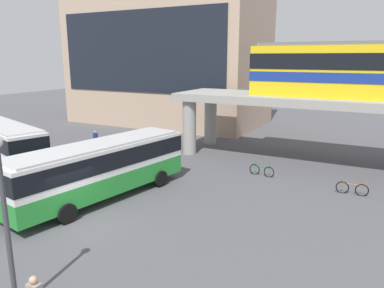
# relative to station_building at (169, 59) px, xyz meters

# --- Properties ---
(ground_plane) EXTENTS (120.00, 120.00, 0.00)m
(ground_plane) POSITION_rel_station_building_xyz_m (11.24, -16.93, -7.59)
(ground_plane) COLOR #515156
(station_building) EXTENTS (22.38, 12.14, 15.18)m
(station_building) POSITION_rel_station_building_xyz_m (0.00, 0.00, 0.00)
(station_building) COLOR tan
(station_building) RESTS_ON ground_plane
(bus_main) EXTENTS (4.43, 11.31, 3.22)m
(bus_main) POSITION_rel_station_building_xyz_m (10.07, -23.98, -5.60)
(bus_main) COLOR #268C33
(bus_main) RESTS_ON ground_plane
(bus_secondary) EXTENTS (11.29, 5.74, 3.22)m
(bus_secondary) POSITION_rel_station_building_xyz_m (-0.73, -22.39, -5.60)
(bus_secondary) COLOR teal
(bus_secondary) RESTS_ON ground_plane
(bicycle_green) EXTENTS (1.78, 0.29, 1.04)m
(bicycle_green) POSITION_rel_station_building_xyz_m (16.80, -15.77, -7.23)
(bicycle_green) COLOR black
(bicycle_green) RESTS_ON ground_plane
(bicycle_brown) EXTENTS (1.79, 0.10, 1.04)m
(bicycle_brown) POSITION_rel_station_building_xyz_m (22.50, -16.73, -7.23)
(bicycle_brown) COLOR black
(bicycle_brown) RESTS_ON ground_plane
(pedestrian_at_kerb) EXTENTS (0.46, 0.37, 1.58)m
(pedestrian_at_kerb) POSITION_rel_station_building_xyz_m (1.68, -15.16, -6.86)
(pedestrian_at_kerb) COLOR maroon
(pedestrian_at_kerb) RESTS_ON ground_plane
(lamp_post) EXTENTS (0.36, 0.36, 5.64)m
(lamp_post) POSITION_rel_station_building_xyz_m (14.07, -32.57, -4.22)
(lamp_post) COLOR #3F3F44
(lamp_post) RESTS_ON ground_plane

